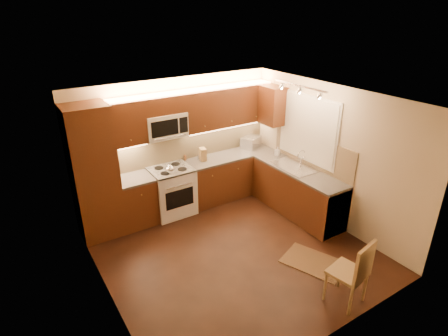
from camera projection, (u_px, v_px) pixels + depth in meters
floor at (234, 251)px, 6.02m from camera, size 4.00×4.00×0.01m
ceiling at (237, 100)px, 5.00m from camera, size 4.00×4.00×0.01m
wall_back at (177, 144)px, 7.05m from camera, size 4.00×0.01×2.50m
wall_front at (340, 252)px, 3.97m from camera, size 4.00×0.01×2.50m
wall_left at (101, 222)px, 4.53m from camera, size 0.01×4.00×2.50m
wall_right at (329, 156)px, 6.50m from camera, size 0.01×4.00×2.50m
pantry at (94, 174)px, 6.05m from camera, size 0.70×0.60×2.30m
base_cab_back_left at (137, 201)px, 6.66m from camera, size 0.62×0.60×0.86m
counter_back_left at (134, 179)px, 6.48m from camera, size 0.62×0.60×0.04m
base_cab_back_right at (230, 176)px, 7.66m from camera, size 1.92×0.60×0.86m
counter_back_right at (230, 156)px, 7.48m from camera, size 1.92×0.60×0.04m
base_cab_right at (297, 192)px, 6.99m from camera, size 0.60×2.00×0.86m
counter_right at (299, 171)px, 6.81m from camera, size 0.60×2.00×0.04m
dishwasher at (325, 208)px, 6.45m from camera, size 0.58×0.60×0.84m
backsplash_back at (193, 143)px, 7.23m from camera, size 3.30×0.02×0.60m
backsplash_right at (312, 151)px, 6.82m from camera, size 0.02×2.00×0.60m
upper_cab_back_left at (126, 123)px, 6.17m from camera, size 0.62×0.35×0.75m
upper_cab_back_right at (227, 106)px, 7.17m from camera, size 1.92×0.35×0.75m
upper_cab_bridge at (163, 104)px, 6.42m from camera, size 0.76×0.35×0.31m
upper_cab_right_corner at (272, 105)px, 7.23m from camera, size 0.35×0.50×0.75m
stove at (172, 191)px, 6.97m from camera, size 0.76×0.65×0.92m
microwave at (165, 125)px, 6.56m from camera, size 0.76×0.38×0.44m
window_frame at (308, 129)px, 6.77m from camera, size 0.03×1.44×1.24m
window_blinds at (307, 129)px, 6.76m from camera, size 0.02×1.36×1.16m
sink at (294, 163)px, 6.88m from camera, size 0.52×0.86×0.15m
faucet at (301, 158)px, 6.94m from camera, size 0.20×0.04×0.30m
track_light_bar at (300, 86)px, 6.09m from camera, size 0.04×1.20×0.03m
kettle at (170, 168)px, 6.58m from camera, size 0.21×0.21×0.19m
toaster_oven at (251, 142)px, 7.81m from camera, size 0.48×0.43×0.24m
knife_block at (203, 154)px, 7.17m from camera, size 0.14×0.20×0.24m
spice_jar_a at (198, 157)px, 7.25m from camera, size 0.06×0.06×0.09m
spice_jar_b at (185, 158)px, 7.19m from camera, size 0.06×0.06×0.10m
spice_jar_c at (185, 158)px, 7.19m from camera, size 0.06×0.06×0.10m
spice_jar_d at (203, 154)px, 7.39m from camera, size 0.06×0.06×0.09m
soap_bottle at (277, 151)px, 7.41m from camera, size 0.09×0.09×0.18m
rug at (313, 262)px, 5.76m from camera, size 0.90×1.08×0.01m
dining_chair at (348, 271)px, 4.84m from camera, size 0.51×0.51×0.99m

